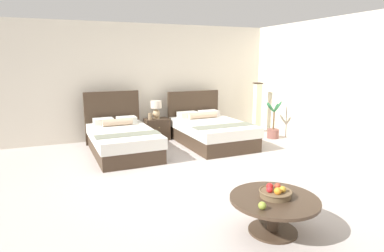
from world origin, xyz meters
name	(u,v)px	position (x,y,z in m)	size (l,w,h in m)	color
ground_plane	(205,177)	(0.00, 0.00, -0.01)	(9.91, 10.06, 0.02)	#BAB0AA
wall_back	(152,81)	(0.00, 3.23, 1.38)	(9.91, 0.12, 2.77)	silver
wall_side_right	(337,86)	(3.15, 0.40, 1.38)	(0.12, 5.66, 2.77)	beige
bed_near_window	(122,139)	(-1.02, 1.91, 0.29)	(1.30, 2.12, 1.21)	#413022
bed_near_corner	(211,131)	(1.01, 1.91, 0.30)	(1.43, 2.13, 1.14)	#413022
nightstand	(157,129)	(-0.02, 2.77, 0.26)	(0.58, 0.41, 0.51)	#413022
table_lamp	(156,108)	(-0.02, 2.79, 0.77)	(0.26, 0.26, 0.43)	tan
vase	(150,116)	(-0.20, 2.73, 0.59)	(0.10, 0.10, 0.16)	#9B8160
coffee_table	(274,207)	(-0.03, -1.92, 0.31)	(0.99, 0.99, 0.41)	#413022
fruit_bowl	(275,192)	(0.00, -1.90, 0.46)	(0.37, 0.37, 0.14)	brown
loose_apple	(262,206)	(-0.32, -2.11, 0.45)	(0.08, 0.08, 0.08)	#90A53A
floor_lamp_corner	(257,108)	(2.68, 2.55, 0.66)	(0.20, 0.20, 1.32)	#332216
potted_palm	(273,128)	(2.69, 1.82, 0.25)	(0.51, 0.49, 0.93)	brown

